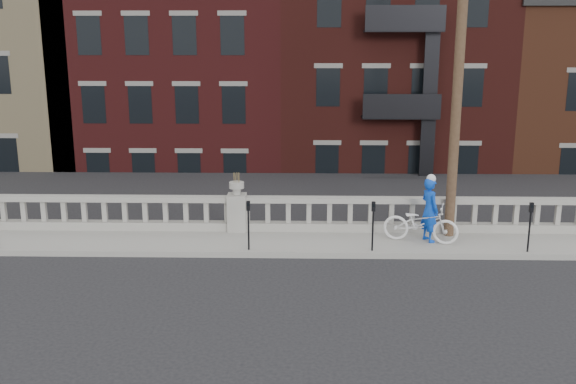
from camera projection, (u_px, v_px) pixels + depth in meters
name	position (u px, v px, depth m)	size (l,w,h in m)	color
ground	(221.00, 284.00, 15.33)	(120.00, 120.00, 0.00)	black
sidewalk	(234.00, 242.00, 18.23)	(32.00, 2.20, 0.15)	gray
balustrade	(237.00, 214.00, 19.02)	(28.00, 0.34, 1.03)	gray
planter_pedestal	(237.00, 208.00, 18.98)	(0.55, 0.55, 1.76)	gray
lower_level	(279.00, 93.00, 37.10)	(80.00, 44.00, 20.80)	#605E59
utility_pole	(459.00, 57.00, 17.47)	(1.60, 0.28, 10.00)	#422D1E
parking_meter_c	(248.00, 220.00, 17.18)	(0.10, 0.09, 1.36)	black
parking_meter_d	(373.00, 220.00, 17.11)	(0.10, 0.09, 1.36)	black
parking_meter_e	(530.00, 221.00, 17.02)	(0.10, 0.09, 1.36)	black
bicycle	(421.00, 223.00, 17.92)	(0.73, 2.08, 1.09)	white
cyclist	(430.00, 210.00, 17.93)	(0.66, 0.43, 1.82)	blue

